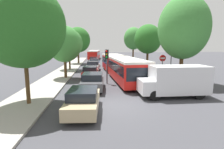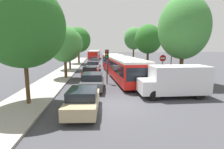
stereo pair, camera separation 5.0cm
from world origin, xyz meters
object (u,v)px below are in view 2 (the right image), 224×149
(tree_right_near, at_px, (184,29))
(tree_right_far, at_px, (133,39))
(queued_car_graphite, at_px, (93,81))
(queued_car_red, at_px, (90,72))
(queued_car_tan, at_px, (83,100))
(articulated_bus, at_px, (119,65))
(queued_car_white, at_px, (93,66))
(direction_sign_post, at_px, (171,57))
(traffic_light, at_px, (107,59))
(tree_left_far, at_px, (69,44))
(tree_left_near, at_px, (23,28))
(city_bus_rear, at_px, (95,54))
(tree_left_distant, at_px, (78,41))
(tree_left_mid, at_px, (64,45))
(queued_car_blue, at_px, (95,63))
(no_entry_sign, at_px, (163,64))
(white_van, at_px, (176,80))
(tree_right_mid, at_px, (148,39))
(queued_car_silver, at_px, (94,60))

(tree_right_near, distance_m, tree_right_far, 23.86)
(queued_car_graphite, relative_size, queued_car_red, 1.07)
(queued_car_tan, relative_size, tree_right_far, 0.50)
(queued_car_tan, xyz_separation_m, queued_car_graphite, (0.42, 5.23, 0.04))
(articulated_bus, xyz_separation_m, queued_car_white, (-3.33, 5.34, -0.70))
(queued_car_red, distance_m, tree_right_far, 22.56)
(queued_car_red, relative_size, direction_sign_post, 1.11)
(traffic_light, relative_size, tree_right_near, 0.40)
(queued_car_red, distance_m, tree_right_near, 11.11)
(queued_car_red, bearing_deg, tree_right_far, -21.68)
(queued_car_white, distance_m, tree_left_far, 5.05)
(tree_left_near, bearing_deg, city_bus_rear, 84.68)
(direction_sign_post, relative_size, tree_left_distant, 0.47)
(queued_car_white, xyz_separation_m, tree_left_near, (-3.80, -15.78, 4.07))
(tree_left_mid, bearing_deg, queued_car_white, 63.95)
(queued_car_blue, height_order, tree_left_mid, tree_left_mid)
(queued_car_blue, distance_m, tree_left_distant, 7.37)
(city_bus_rear, xyz_separation_m, queued_car_red, (-0.19, -30.46, -0.75))
(no_entry_sign, distance_m, tree_right_near, 3.98)
(articulated_bus, relative_size, tree_left_near, 2.26)
(queued_car_tan, distance_m, no_entry_sign, 11.57)
(queued_car_white, distance_m, tree_right_far, 17.18)
(tree_right_far, bearing_deg, tree_left_near, -113.53)
(queued_car_blue, xyz_separation_m, no_entry_sign, (7.38, -14.73, 1.17))
(queued_car_tan, height_order, queued_car_graphite, queued_car_graphite)
(traffic_light, relative_size, tree_right_far, 0.42)
(articulated_bus, relative_size, tree_right_near, 1.96)
(no_entry_sign, distance_m, tree_left_mid, 11.12)
(city_bus_rear, xyz_separation_m, queued_car_blue, (0.22, -18.41, -0.74))
(tree_left_mid, bearing_deg, queued_car_tan, -75.19)
(white_van, distance_m, tree_left_far, 18.69)
(city_bus_rear, height_order, white_van, city_bus_rear)
(city_bus_rear, xyz_separation_m, tree_left_distant, (-3.18, -13.39, 3.46))
(tree_left_mid, bearing_deg, traffic_light, -35.03)
(queued_car_red, height_order, direction_sign_post, direction_sign_post)
(queued_car_graphite, relative_size, tree_right_near, 0.50)
(queued_car_white, bearing_deg, tree_left_mid, 157.36)
(queued_car_graphite, height_order, tree_right_near, tree_right_near)
(queued_car_blue, bearing_deg, queued_car_white, -178.06)
(queued_car_tan, height_order, tree_right_far, tree_right_far)
(tree_right_near, bearing_deg, queued_car_tan, -142.14)
(traffic_light, bearing_deg, tree_right_mid, 166.12)
(city_bus_rear, height_order, tree_left_near, tree_left_near)
(queued_car_red, xyz_separation_m, tree_left_far, (-3.41, 7.01, 3.42))
(articulated_bus, height_order, queued_car_white, articulated_bus)
(tree_left_distant, distance_m, tree_right_far, 12.70)
(queued_car_red, bearing_deg, queued_car_silver, 2.86)
(queued_car_white, relative_size, white_van, 0.86)
(tree_left_far, relative_size, tree_right_mid, 0.87)
(queued_car_white, xyz_separation_m, direction_sign_post, (8.78, -8.11, 1.81))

